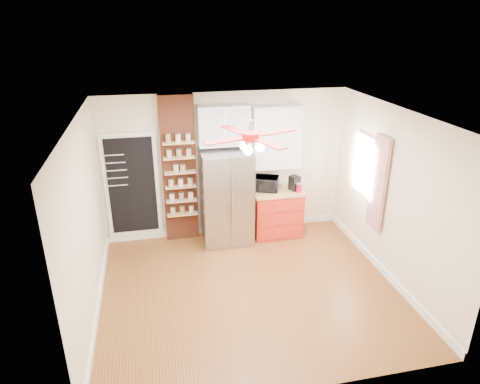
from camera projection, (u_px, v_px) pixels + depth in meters
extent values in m
plane|color=brown|center=(249.00, 289.00, 6.61)|extent=(4.50, 4.50, 0.00)
plane|color=white|center=(251.00, 116.00, 5.57)|extent=(4.50, 4.50, 0.00)
cube|color=beige|center=(225.00, 165.00, 7.90)|extent=(4.50, 0.02, 2.70)
cube|color=beige|center=(296.00, 292.00, 4.29)|extent=(4.50, 0.02, 2.70)
cube|color=beige|center=(85.00, 225.00, 5.65)|extent=(0.02, 4.00, 2.70)
cube|color=beige|center=(393.00, 197.00, 6.53)|extent=(0.02, 4.00, 2.70)
cube|color=white|center=(132.00, 186.00, 7.64)|extent=(0.95, 0.04, 1.95)
cube|color=black|center=(132.00, 186.00, 7.61)|extent=(0.82, 0.02, 1.78)
cube|color=brown|center=(179.00, 170.00, 7.66)|extent=(0.60, 0.16, 2.70)
cube|color=#A2A1A6|center=(226.00, 197.00, 7.74)|extent=(0.90, 0.70, 1.75)
cube|color=white|center=(223.00, 125.00, 7.42)|extent=(0.90, 0.35, 0.70)
cube|color=red|center=(276.00, 213.00, 8.14)|extent=(0.90, 0.60, 0.86)
cube|color=tan|center=(277.00, 191.00, 7.97)|extent=(0.94, 0.64, 0.04)
cube|color=white|center=(276.00, 137.00, 7.74)|extent=(0.90, 0.30, 1.15)
cube|color=white|center=(366.00, 166.00, 7.26)|extent=(0.04, 0.75, 1.05)
cube|color=red|center=(378.00, 183.00, 6.79)|extent=(0.06, 0.40, 1.55)
cylinder|color=silver|center=(251.00, 128.00, 5.63)|extent=(0.05, 0.05, 0.20)
cylinder|color=#8F0809|center=(251.00, 136.00, 5.68)|extent=(0.24, 0.24, 0.10)
sphere|color=white|center=(251.00, 148.00, 5.74)|extent=(0.13, 0.13, 0.13)
imported|color=black|center=(265.00, 183.00, 7.92)|extent=(0.56, 0.48, 0.26)
cube|color=black|center=(294.00, 183.00, 7.93)|extent=(0.21, 0.22, 0.27)
cylinder|color=red|center=(299.00, 188.00, 7.85)|extent=(0.11, 0.11, 0.15)
cylinder|color=red|center=(292.00, 185.00, 8.05)|extent=(0.13, 0.13, 0.12)
cylinder|color=beige|center=(176.00, 168.00, 7.51)|extent=(0.10, 0.10, 0.13)
cylinder|color=#9C894F|center=(183.00, 169.00, 7.49)|extent=(0.12, 0.12, 0.12)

